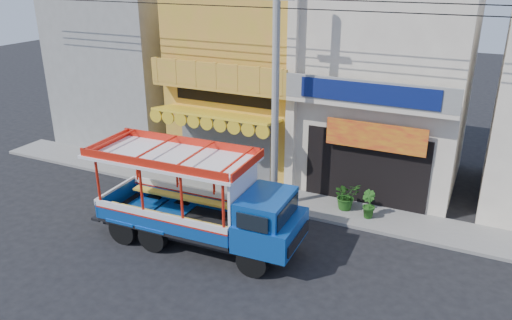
{
  "coord_description": "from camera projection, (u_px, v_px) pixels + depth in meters",
  "views": [
    {
      "loc": [
        5.74,
        -12.32,
        8.65
      ],
      "look_at": [
        -1.37,
        2.5,
        2.17
      ],
      "focal_mm": 35.0,
      "sensor_mm": 36.0,
      "label": 1
    }
  ],
  "objects": [
    {
      "name": "filler_building_left",
      "position": [
        133.0,
        65.0,
        25.56
      ],
      "size": [
        6.0,
        6.0,
        7.6
      ],
      "primitive_type": "cube",
      "color": "gray",
      "rests_on": "ground"
    },
    {
      "name": "ground",
      "position": [
        261.0,
        256.0,
        15.82
      ],
      "size": [
        90.0,
        90.0,
        0.0
      ],
      "primitive_type": "plane",
      "color": "black",
      "rests_on": "ground"
    },
    {
      "name": "shophouse_right",
      "position": [
        389.0,
        84.0,
        20.19
      ],
      "size": [
        6.0,
        6.75,
        8.24
      ],
      "color": "beige",
      "rests_on": "ground"
    },
    {
      "name": "green_sign",
      "position": [
        210.0,
        169.0,
        21.06
      ],
      "size": [
        0.68,
        0.38,
        1.03
      ],
      "color": "black",
      "rests_on": "sidewalk"
    },
    {
      "name": "shophouse_left",
      "position": [
        256.0,
        71.0,
        22.6
      ],
      "size": [
        6.0,
        7.5,
        8.24
      ],
      "color": "gold",
      "rests_on": "ground"
    },
    {
      "name": "potted_plant_b",
      "position": [
        368.0,
        204.0,
        17.85
      ],
      "size": [
        0.71,
        0.7,
        1.0
      ],
      "primitive_type": "imported",
      "rotation": [
        0.0,
        0.0,
        2.39
      ],
      "color": "#205217",
      "rests_on": "sidewalk"
    },
    {
      "name": "party_pilaster",
      "position": [
        292.0,
        96.0,
        18.82
      ],
      "size": [
        0.35,
        0.3,
        8.0
      ],
      "primitive_type": "cube",
      "color": "beige",
      "rests_on": "ground"
    },
    {
      "name": "songthaew_truck",
      "position": [
        211.0,
        204.0,
        15.75
      ],
      "size": [
        7.06,
        2.57,
        3.26
      ],
      "color": "black",
      "rests_on": "ground"
    },
    {
      "name": "potted_plant_a",
      "position": [
        346.0,
        196.0,
        18.45
      ],
      "size": [
        1.27,
        1.27,
        1.07
      ],
      "primitive_type": "imported",
      "rotation": [
        0.0,
        0.0,
        0.77
      ],
      "color": "#205217",
      "rests_on": "sidewalk"
    },
    {
      "name": "sidewalk",
      "position": [
        305.0,
        204.0,
        19.15
      ],
      "size": [
        30.0,
        2.0,
        0.12
      ],
      "primitive_type": "cube",
      "color": "slate",
      "rests_on": "ground"
    },
    {
      "name": "utility_pole",
      "position": [
        280.0,
        77.0,
        17.08
      ],
      "size": [
        28.0,
        0.26,
        9.0
      ],
      "color": "gray",
      "rests_on": "ground"
    }
  ]
}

